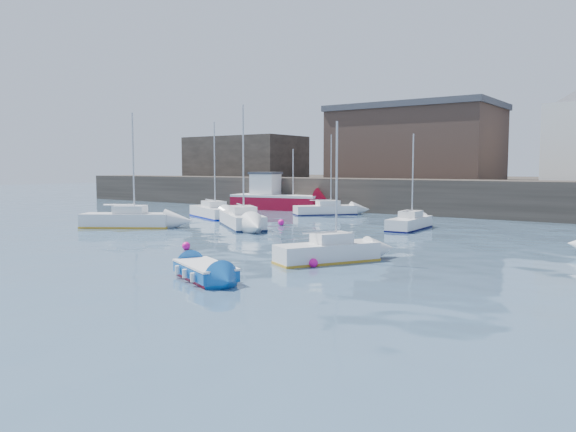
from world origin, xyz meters
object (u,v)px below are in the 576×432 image
Objects in this scene: fishing_boat at (275,198)px; sailboat_c at (328,252)px; sailboat_e at (213,212)px; sailboat_f at (409,223)px; buoy_near at (186,250)px; buoy_mid at (313,267)px; sailboat_b at (242,220)px; sailboat_a at (127,220)px; buoy_far at (281,225)px; sailboat_h at (325,210)px; blue_dinghy at (205,271)px.

fishing_boat is 1.53× the size of sailboat_c.
sailboat_e is 1.22× the size of sailboat_f.
buoy_mid is (7.76, -0.41, 0.00)m from buoy_near.
sailboat_b is 20.01× the size of buoy_near.
sailboat_f reaches higher than buoy_near.
sailboat_b is at bearing 114.96° from buoy_near.
sailboat_a is at bearing 155.32° from buoy_near.
buoy_near is at bearing -75.78° from buoy_far.
sailboat_h is at bearing 120.59° from buoy_mid.
sailboat_c is 22.63m from sailboat_e.
sailboat_h is at bearing 148.15° from sailboat_f.
sailboat_a is 19.27m from buoy_mid.
sailboat_h is (-10.50, 6.52, 0.01)m from sailboat_f.
sailboat_h is 25.44m from buoy_mid.
buoy_near is 0.93× the size of buoy_far.
sailboat_f is at bearing 18.44° from buoy_far.
buoy_near is at bearing 140.72° from blue_dinghy.
blue_dinghy is at bearing -61.94° from buoy_far.
sailboat_a is at bearing 167.66° from sailboat_c.
sailboat_b is at bearing 35.95° from sailboat_a.
sailboat_h reaches higher than sailboat_f.
sailboat_b is 18.62× the size of buoy_far.
sailboat_a is at bearing -108.57° from sailboat_h.
buoy_near is at bearing -51.12° from sailboat_e.
sailboat_a is at bearing -84.83° from fishing_boat.
sailboat_a is (-16.77, 9.87, 0.20)m from blue_dinghy.
sailboat_e is (-6.63, 4.19, -0.03)m from sailboat_b.
sailboat_c is 1.42m from buoy_mid.
sailboat_h is 16.79× the size of buoy_near.
sailboat_h is 22.10m from buoy_near.
sailboat_h reaches higher than sailboat_c.
sailboat_h is at bearing -18.97° from fishing_boat.
sailboat_f is 15.35× the size of buoy_near.
sailboat_e reaches higher than sailboat_c.
sailboat_f is at bearing 4.36° from sailboat_e.
sailboat_a is at bearing -144.05° from sailboat_b.
sailboat_h is (-11.21, 26.41, 0.11)m from blue_dinghy.
sailboat_h reaches higher than fishing_boat.
buoy_far is at bearing 104.22° from buoy_near.
fishing_boat is at bearing 95.17° from sailboat_a.
sailboat_b reaches higher than sailboat_f.
buoy_far is (7.66, 7.22, -0.54)m from sailboat_a.
buoy_mid is at bearing -59.41° from sailboat_h.
sailboat_e reaches higher than sailboat_f.
sailboat_h is (-0.76, 11.97, -0.09)m from sailboat_b.
blue_dinghy is 25.28m from sailboat_e.
fishing_boat is 16.56m from sailboat_b.
blue_dinghy is at bearing -87.95° from sailboat_f.
fishing_boat is at bearing 131.05° from sailboat_c.
sailboat_h is (7.28, -2.50, -0.67)m from fishing_boat.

